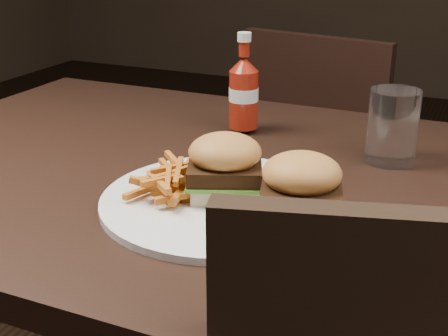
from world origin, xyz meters
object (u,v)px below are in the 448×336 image
at_px(plate, 221,201).
at_px(tumbler, 392,128).
at_px(ketchup_bottle, 244,100).
at_px(dining_table, 220,182).
at_px(chair_far, 337,180).

bearing_deg(plate, tumbler, 55.69).
bearing_deg(ketchup_bottle, plate, -72.92).
relative_size(ketchup_bottle, tumbler, 0.84).
distance_m(dining_table, ketchup_bottle, 0.21).
distance_m(chair_far, tumbler, 0.78).
distance_m(plate, tumbler, 0.32).
bearing_deg(chair_far, tumbler, 120.09).
bearing_deg(plate, ketchup_bottle, 107.08).
xyz_separation_m(chair_far, plate, (0.05, -0.91, 0.33)).
bearing_deg(dining_table, tumbler, 32.36).
xyz_separation_m(dining_table, ketchup_bottle, (-0.04, 0.19, 0.08)).
distance_m(plate, ketchup_bottle, 0.32).
bearing_deg(chair_far, plate, 103.92).
bearing_deg(dining_table, plate, -64.95).
height_order(dining_table, ketchup_bottle, ketchup_bottle).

